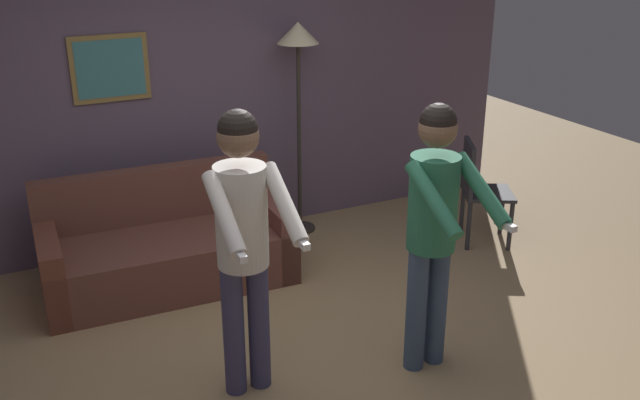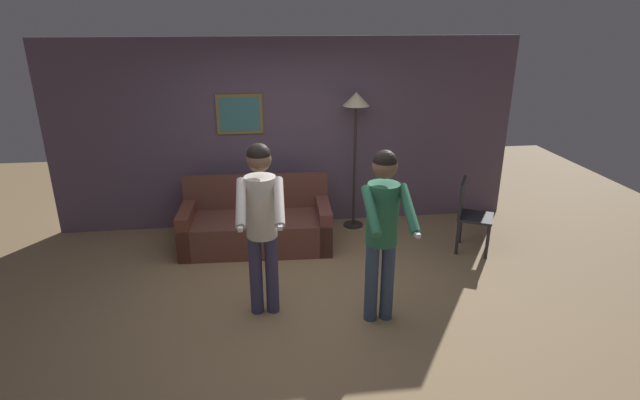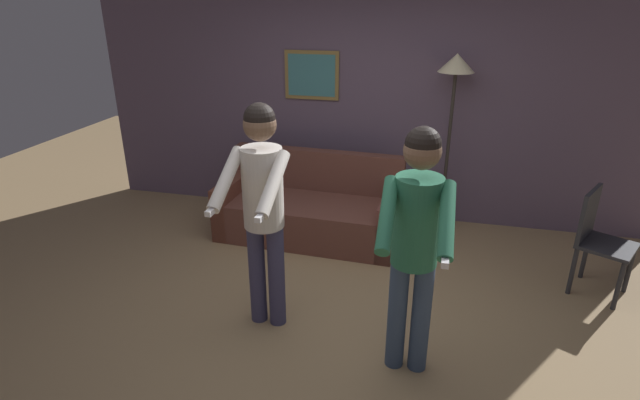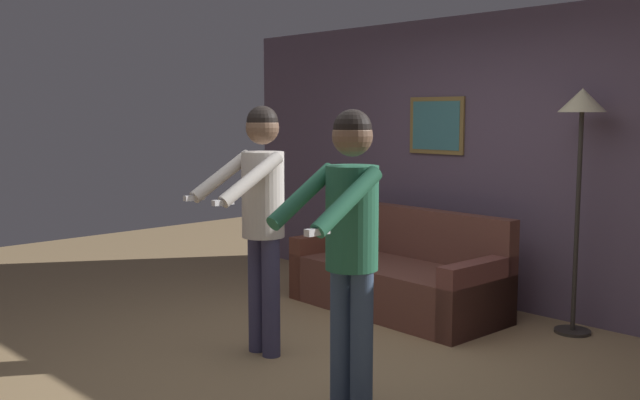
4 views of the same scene
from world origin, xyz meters
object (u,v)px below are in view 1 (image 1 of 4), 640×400
torchiere_lamp (298,56)px  dining_chair_distant (479,186)px  person_standing_left (243,229)px  couch (167,250)px  person_standing_right (434,215)px

torchiere_lamp → dining_chair_distant: 1.94m
dining_chair_distant → person_standing_left: bearing=-156.7°
torchiere_lamp → dining_chair_distant: size_ratio=2.05×
couch → person_standing_right: (1.18, -1.87, 0.78)m
person_standing_left → person_standing_right: (1.12, -0.27, -0.02)m
person_standing_right → dining_chair_distant: bearing=43.1°
torchiere_lamp → person_standing_right: (-0.20, -2.34, -0.56)m
person_standing_right → couch: bearing=122.3°
torchiere_lamp → person_standing_right: 2.42m
couch → dining_chair_distant: dining_chair_distant is taller
couch → torchiere_lamp: torchiere_lamp is taller
person_standing_left → dining_chair_distant: person_standing_left is taller
couch → torchiere_lamp: size_ratio=1.01×
person_standing_left → dining_chair_distant: (2.61, 1.12, -0.55)m
dining_chair_distant → person_standing_right: bearing=-136.9°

